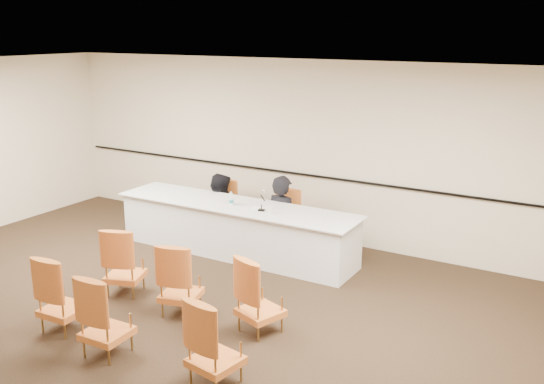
{
  "coord_description": "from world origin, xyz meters",
  "views": [
    {
      "loc": [
        4.55,
        -4.82,
        3.49
      ],
      "look_at": [
        0.16,
        2.6,
        1.14
      ],
      "focal_mm": 40.0,
      "sensor_mm": 36.0,
      "label": 1
    }
  ],
  "objects_px": {
    "panelist_second_chair": "(220,209)",
    "aud_chair_back_left": "(62,292)",
    "panel_table": "(236,229)",
    "aud_chair_front_mid": "(181,278)",
    "coffee_cup": "(270,210)",
    "aud_chair_back_mid": "(106,314)",
    "panelist_main_chair": "(282,220)",
    "aud_chair_front_left": "(124,260)",
    "panelist_main": "(282,226)",
    "microphone": "(261,201)",
    "drinking_glass": "(232,201)",
    "aud_chair_back_right": "(215,341)",
    "water_bottle": "(231,198)",
    "panelist_second": "(220,219)",
    "aud_chair_front_right": "(260,294)"
  },
  "relations": [
    {
      "from": "coffee_cup",
      "to": "aud_chair_front_left",
      "type": "distance_m",
      "value": 2.23
    },
    {
      "from": "panelist_second",
      "to": "aud_chair_front_right",
      "type": "distance_m",
      "value": 3.54
    },
    {
      "from": "panelist_main",
      "to": "panelist_second_chair",
      "type": "bearing_deg",
      "value": 10.26
    },
    {
      "from": "microphone",
      "to": "aud_chair_front_mid",
      "type": "height_order",
      "value": "microphone"
    },
    {
      "from": "panel_table",
      "to": "aud_chair_front_right",
      "type": "relative_size",
      "value": 4.28
    },
    {
      "from": "panelist_second",
      "to": "panel_table",
      "type": "bearing_deg",
      "value": 143.73
    },
    {
      "from": "panel_table",
      "to": "aud_chair_back_left",
      "type": "xyz_separation_m",
      "value": [
        -0.34,
        -3.14,
        0.07
      ]
    },
    {
      "from": "panel_table",
      "to": "aud_chair_back_left",
      "type": "distance_m",
      "value": 3.16
    },
    {
      "from": "panelist_main_chair",
      "to": "aud_chair_front_left",
      "type": "height_order",
      "value": "same"
    },
    {
      "from": "drinking_glass",
      "to": "coffee_cup",
      "type": "xyz_separation_m",
      "value": [
        0.76,
        -0.13,
        0.01
      ]
    },
    {
      "from": "panelist_second_chair",
      "to": "aud_chair_front_mid",
      "type": "relative_size",
      "value": 1.0
    },
    {
      "from": "panelist_main_chair",
      "to": "aud_chair_back_left",
      "type": "distance_m",
      "value": 3.83
    },
    {
      "from": "panelist_main_chair",
      "to": "aud_chair_front_mid",
      "type": "distance_m",
      "value": 2.69
    },
    {
      "from": "drinking_glass",
      "to": "panelist_main_chair",
      "type": "bearing_deg",
      "value": 48.05
    },
    {
      "from": "panelist_second_chair",
      "to": "aud_chair_front_mid",
      "type": "bearing_deg",
      "value": -64.3
    },
    {
      "from": "water_bottle",
      "to": "aud_chair_back_right",
      "type": "height_order",
      "value": "water_bottle"
    },
    {
      "from": "panel_table",
      "to": "aud_chair_front_mid",
      "type": "distance_m",
      "value": 2.18
    },
    {
      "from": "coffee_cup",
      "to": "aud_chair_back_left",
      "type": "height_order",
      "value": "aud_chair_back_left"
    },
    {
      "from": "aud_chair_front_left",
      "to": "panelist_second",
      "type": "bearing_deg",
      "value": 76.04
    },
    {
      "from": "panelist_main_chair",
      "to": "coffee_cup",
      "type": "bearing_deg",
      "value": -74.67
    },
    {
      "from": "aud_chair_back_left",
      "to": "panelist_main_chair",
      "type": "bearing_deg",
      "value": 73.71
    },
    {
      "from": "panel_table",
      "to": "panelist_main",
      "type": "bearing_deg",
      "value": 49.28
    },
    {
      "from": "panelist_second",
      "to": "panelist_second_chair",
      "type": "xyz_separation_m",
      "value": [
        0.0,
        0.0,
        0.18
      ]
    },
    {
      "from": "panelist_second_chair",
      "to": "aud_chair_back_left",
      "type": "bearing_deg",
      "value": -84.45
    },
    {
      "from": "aud_chair_front_left",
      "to": "aud_chair_front_mid",
      "type": "distance_m",
      "value": 1.03
    },
    {
      "from": "panel_table",
      "to": "aud_chair_front_right",
      "type": "height_order",
      "value": "aud_chair_front_right"
    },
    {
      "from": "panelist_second",
      "to": "panelist_second_chair",
      "type": "relative_size",
      "value": 1.69
    },
    {
      "from": "drinking_glass",
      "to": "aud_chair_front_mid",
      "type": "distance_m",
      "value": 2.2
    },
    {
      "from": "panel_table",
      "to": "panelist_main",
      "type": "height_order",
      "value": "panelist_main"
    },
    {
      "from": "aud_chair_front_mid",
      "to": "aud_chair_back_left",
      "type": "distance_m",
      "value": 1.4
    },
    {
      "from": "panelist_main",
      "to": "aud_chair_back_mid",
      "type": "relative_size",
      "value": 1.78
    },
    {
      "from": "aud_chair_front_left",
      "to": "aud_chair_back_left",
      "type": "distance_m",
      "value": 1.13
    },
    {
      "from": "aud_chair_back_right",
      "to": "panelist_second_chair",
      "type": "bearing_deg",
      "value": 134.0
    },
    {
      "from": "aud_chair_front_left",
      "to": "aud_chair_front_mid",
      "type": "xyz_separation_m",
      "value": [
        1.03,
        -0.08,
        0.0
      ]
    },
    {
      "from": "drinking_glass",
      "to": "aud_chair_back_left",
      "type": "xyz_separation_m",
      "value": [
        -0.3,
        -3.12,
        -0.39
      ]
    },
    {
      "from": "aud_chair_front_left",
      "to": "aud_chair_back_right",
      "type": "relative_size",
      "value": 1.0
    },
    {
      "from": "microphone",
      "to": "aud_chair_front_left",
      "type": "xyz_separation_m",
      "value": [
        -0.98,
        -1.92,
        -0.49
      ]
    },
    {
      "from": "microphone",
      "to": "drinking_glass",
      "type": "xyz_separation_m",
      "value": [
        -0.58,
        0.07,
        -0.1
      ]
    },
    {
      "from": "drinking_glass",
      "to": "aud_chair_front_right",
      "type": "bearing_deg",
      "value": -48.69
    },
    {
      "from": "coffee_cup",
      "to": "microphone",
      "type": "bearing_deg",
      "value": 161.23
    },
    {
      "from": "aud_chair_front_right",
      "to": "panelist_second_chair",
      "type": "bearing_deg",
      "value": 152.06
    },
    {
      "from": "panelist_main",
      "to": "panelist_second",
      "type": "xyz_separation_m",
      "value": [
        -1.23,
        -0.01,
        -0.07
      ]
    },
    {
      "from": "coffee_cup",
      "to": "panelist_main_chair",
      "type": "bearing_deg",
      "value": 105.63
    },
    {
      "from": "panelist_main",
      "to": "aud_chair_back_mid",
      "type": "bearing_deg",
      "value": 100.02
    },
    {
      "from": "panelist_second",
      "to": "coffee_cup",
      "type": "bearing_deg",
      "value": 155.5
    },
    {
      "from": "panelist_main_chair",
      "to": "aud_chair_back_right",
      "type": "xyz_separation_m",
      "value": [
        1.37,
        -3.74,
        0.0
      ]
    },
    {
      "from": "coffee_cup",
      "to": "aud_chair_back_right",
      "type": "xyz_separation_m",
      "value": [
        1.16,
        -3.0,
        -0.4
      ]
    },
    {
      "from": "panelist_second_chair",
      "to": "aud_chair_back_mid",
      "type": "xyz_separation_m",
      "value": [
        1.24,
        -3.87,
        0.0
      ]
    },
    {
      "from": "aud_chair_front_left",
      "to": "microphone",
      "type": "bearing_deg",
      "value": 42.85
    },
    {
      "from": "panelist_main_chair",
      "to": "panelist_second",
      "type": "height_order",
      "value": "panelist_second"
    }
  ]
}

